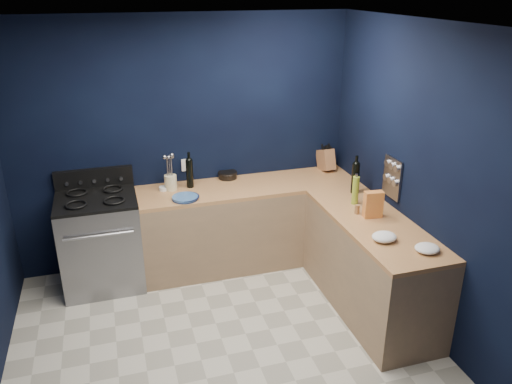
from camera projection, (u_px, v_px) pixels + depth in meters
name	position (u px, v px, depth m)	size (l,w,h in m)	color
floor	(227.00, 356.00, 4.21)	(3.50, 3.50, 0.02)	#BDB7A6
ceiling	(218.00, 25.00, 3.20)	(3.50, 3.50, 0.02)	silver
wall_back	(184.00, 144.00, 5.26)	(3.50, 0.02, 2.60)	black
wall_right	(432.00, 187.00, 4.17)	(0.02, 3.50, 2.60)	black
wall_front	(319.00, 381.00, 2.15)	(3.50, 0.02, 2.60)	black
cab_back	(249.00, 225.00, 5.47)	(2.30, 0.63, 0.86)	#927252
top_back	(249.00, 187.00, 5.30)	(2.30, 0.63, 0.04)	brown
cab_right	(370.00, 267.00, 4.67)	(0.63, 1.67, 0.86)	#927252
top_right	(375.00, 223.00, 4.50)	(0.63, 1.67, 0.04)	brown
gas_range	(101.00, 243.00, 5.04)	(0.76, 0.66, 0.92)	gray
oven_door	(102.00, 259.00, 4.76)	(0.59, 0.02, 0.42)	black
cooktop	(95.00, 199.00, 4.85)	(0.76, 0.66, 0.03)	black
backguard	(94.00, 178.00, 5.08)	(0.76, 0.06, 0.20)	black
spice_panel	(392.00, 178.00, 4.70)	(0.02, 0.28, 0.38)	gray
wall_outlet	(186.00, 165.00, 5.33)	(0.09, 0.02, 0.13)	white
plate_stack	(185.00, 198.00, 4.93)	(0.25, 0.25, 0.03)	#345590
ramekin	(164.00, 188.00, 5.15)	(0.09, 0.09, 0.04)	white
utensil_crock	(171.00, 183.00, 5.14)	(0.12, 0.12, 0.16)	#F3E4C4
wine_bottle_back	(190.00, 174.00, 5.18)	(0.07, 0.07, 0.30)	black
lemon_basket	(228.00, 175.00, 5.46)	(0.20, 0.20, 0.08)	black
knife_block	(326.00, 160.00, 5.68)	(0.13, 0.21, 0.23)	brown
wine_bottle_right	(355.00, 178.00, 5.04)	(0.08, 0.08, 0.31)	black
oil_bottle	(355.00, 190.00, 4.79)	(0.06, 0.06, 0.27)	olive
spice_jar_near	(373.00, 205.00, 4.68)	(0.05, 0.05, 0.11)	olive
spice_jar_far	(357.00, 209.00, 4.62)	(0.04, 0.04, 0.09)	olive
crouton_bag	(373.00, 204.00, 4.53)	(0.17, 0.08, 0.24)	red
towel_front	(384.00, 237.00, 4.14)	(0.21, 0.18, 0.07)	white
towel_end	(427.00, 248.00, 3.97)	(0.20, 0.18, 0.06)	white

